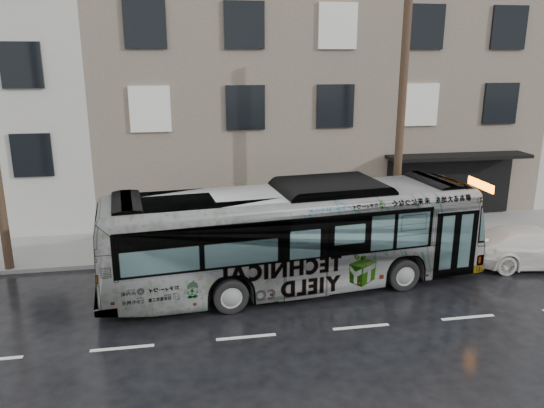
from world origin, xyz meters
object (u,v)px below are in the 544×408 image
Objects in this scene: utility_pole_front at (400,129)px; sign_post at (421,213)px; white_sedan at (535,247)px; bus at (295,236)px.

sign_post is (1.10, 0.00, -3.30)m from utility_pole_front.
utility_pole_front is 3.48m from sign_post.
white_sedan is at bearing -31.19° from utility_pole_front.
sign_post is 6.32m from bus.
utility_pole_front is 1.87× the size of white_sedan.
white_sedan is (4.23, -2.56, -3.95)m from utility_pole_front.
bus reaches higher than sign_post.
white_sedan is (8.78, 0.25, -1.01)m from bus.
sign_post reaches higher than white_sedan.
utility_pole_front is 6.10m from bus.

